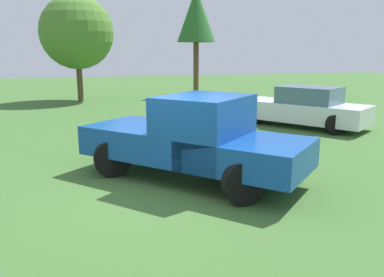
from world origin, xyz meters
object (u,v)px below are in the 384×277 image
(tree_back_right, at_px, (77,33))
(tree_back_left, at_px, (196,16))
(sedan_near, at_px, (304,108))
(pickup_truck, at_px, (197,137))

(tree_back_right, bearing_deg, tree_back_left, -175.44)
(sedan_near, relative_size, tree_back_left, 0.74)
(tree_back_left, bearing_deg, tree_back_right, 4.56)
(pickup_truck, height_order, tree_back_left, tree_back_left)
(tree_back_left, xyz_separation_m, tree_back_right, (7.16, 0.57, -1.12))
(pickup_truck, bearing_deg, sedan_near, -91.50)
(pickup_truck, bearing_deg, tree_back_right, -34.07)
(pickup_truck, bearing_deg, tree_back_left, -59.14)
(tree_back_left, bearing_deg, pickup_truck, 72.11)
(tree_back_left, relative_size, tree_back_right, 1.13)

